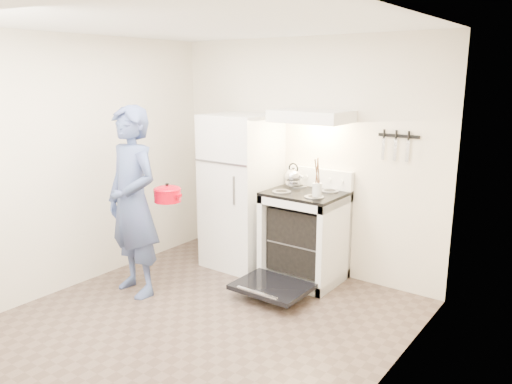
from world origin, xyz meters
TOP-DOWN VIEW (x-y plane):
  - floor at (0.00, 0.00)m, footprint 3.60×3.60m
  - back_wall at (0.00, 1.80)m, footprint 3.20×0.02m
  - refrigerator at (-0.58, 1.45)m, footprint 0.70×0.70m
  - stove_body at (0.23, 1.48)m, footprint 0.76×0.65m
  - cooktop at (0.23, 1.48)m, footprint 0.76×0.65m
  - backsplash at (0.23, 1.76)m, footprint 0.76×0.07m
  - oven_door at (0.23, 0.88)m, footprint 0.70×0.54m
  - oven_rack at (0.23, 1.48)m, footprint 0.60×0.52m
  - range_hood at (0.23, 1.55)m, footprint 0.76×0.50m
  - knife_strip at (1.05, 1.79)m, footprint 0.40×0.02m
  - pizza_stone at (0.28, 1.48)m, footprint 0.35×0.35m
  - tea_kettle at (0.01, 1.58)m, footprint 0.21×0.18m
  - utensil_jar at (0.48, 1.26)m, footprint 0.10×0.10m
  - person at (-0.95, 0.23)m, footprint 0.73×0.53m
  - dutch_oven at (-0.75, 0.49)m, footprint 0.33×0.26m

SIDE VIEW (x-z plane):
  - floor at x=0.00m, z-range 0.00..0.00m
  - oven_door at x=0.23m, z-range 0.10..0.15m
  - oven_rack at x=0.23m, z-range 0.43..0.45m
  - pizza_stone at x=0.28m, z-range 0.45..0.46m
  - stove_body at x=0.23m, z-range 0.00..0.92m
  - refrigerator at x=-0.58m, z-range 0.00..1.70m
  - person at x=-0.95m, z-range 0.00..1.84m
  - cooktop at x=0.23m, z-range 0.92..0.95m
  - dutch_oven at x=-0.75m, z-range 0.85..1.08m
  - utensil_jar at x=0.48m, z-range 0.98..1.11m
  - backsplash at x=0.23m, z-range 0.95..1.15m
  - tea_kettle at x=0.01m, z-range 0.95..1.21m
  - back_wall at x=0.00m, z-range 0.00..2.50m
  - knife_strip at x=1.05m, z-range 1.54..1.56m
  - range_hood at x=0.23m, z-range 1.65..1.77m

